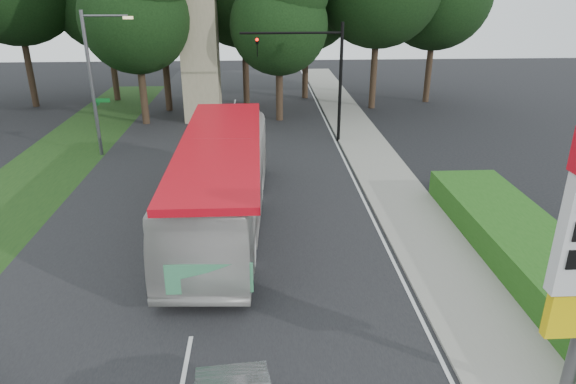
{
  "coord_description": "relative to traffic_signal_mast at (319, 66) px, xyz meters",
  "views": [
    {
      "loc": [
        2.11,
        -7.07,
        9.42
      ],
      "look_at": [
        3.06,
        10.39,
        2.2
      ],
      "focal_mm": 32.0,
      "sensor_mm": 36.0,
      "label": 1
    }
  ],
  "objects": [
    {
      "name": "road_surface",
      "position": [
        -5.68,
        -12.0,
        -4.66
      ],
      "size": [
        14.0,
        80.0,
        0.02
      ],
      "primitive_type": "cube",
      "color": "black",
      "rests_on": "ground"
    },
    {
      "name": "sidewalk_right",
      "position": [
        2.82,
        -12.0,
        -4.61
      ],
      "size": [
        3.0,
        80.0,
        0.12
      ],
      "primitive_type": "cube",
      "color": "gray",
      "rests_on": "ground"
    },
    {
      "name": "grass_verge_left",
      "position": [
        -15.18,
        -6.0,
        -4.66
      ],
      "size": [
        5.0,
        50.0,
        0.02
      ],
      "primitive_type": "cube",
      "color": "#193814",
      "rests_on": "ground"
    },
    {
      "name": "hedge",
      "position": [
        5.82,
        -16.0,
        -4.07
      ],
      "size": [
        3.0,
        14.0,
        1.2
      ],
      "primitive_type": "cube",
      "color": "#205216",
      "rests_on": "ground"
    },
    {
      "name": "traffic_signal_mast",
      "position": [
        0.0,
        0.0,
        0.0
      ],
      "size": [
        6.1,
        0.35,
        7.2
      ],
      "color": "black",
      "rests_on": "ground"
    },
    {
      "name": "streetlight_signs",
      "position": [
        -12.67,
        -1.99,
        -0.23
      ],
      "size": [
        2.75,
        0.98,
        8.0
      ],
      "color": "#59595E",
      "rests_on": "ground"
    },
    {
      "name": "monument",
      "position": [
        -7.68,
        6.0,
        0.43
      ],
      "size": [
        3.0,
        3.0,
        10.05
      ],
      "color": "gray",
      "rests_on": "ground"
    },
    {
      "name": "tree_monument_right",
      "position": [
        -2.18,
        5.5,
        3.34
      ],
      "size": [
        6.72,
        6.72,
        13.2
      ],
      "color": "#2D2116",
      "rests_on": "ground"
    },
    {
      "name": "transit_bus",
      "position": [
        -5.18,
        -11.63,
        -2.86
      ],
      "size": [
        3.71,
        13.14,
        3.62
      ],
      "primitive_type": "imported",
      "rotation": [
        0.0,
        0.0,
        -0.05
      ],
      "color": "silver",
      "rests_on": "ground"
    }
  ]
}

